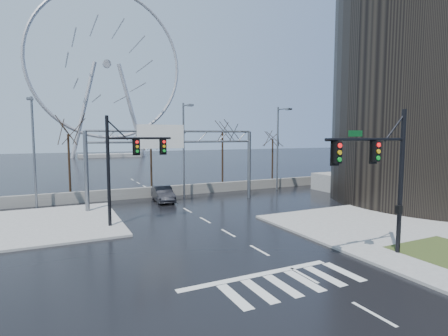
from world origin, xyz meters
TOP-DOWN VIEW (x-y plane):
  - ground at (0.00, 0.00)m, footprint 260.00×260.00m
  - sidewalk_right_ext at (10.00, 2.00)m, footprint 12.00×10.00m
  - sidewalk_far at (-11.00, 12.00)m, footprint 10.00×12.00m
  - grass_strip at (9.00, -5.00)m, footprint 5.00×4.00m
  - tower_podium at (29.00, 8.00)m, footprint 22.00×18.00m
  - barrier_wall at (0.00, 20.00)m, footprint 52.00×0.50m
  - signal_mast_near at (5.14, -4.04)m, footprint 5.52×0.41m
  - signal_mast_far at (-5.87, 8.96)m, footprint 4.72×0.41m
  - sign_gantry at (-0.38, 14.96)m, footprint 16.36×0.40m
  - streetlight_left at (-12.00, 18.16)m, footprint 0.50×2.55m
  - streetlight_mid at (2.00, 18.16)m, footprint 0.50×2.55m
  - streetlight_right at (14.00, 18.16)m, footprint 0.50×2.55m
  - tree_left at (-9.00, 23.50)m, footprint 3.75×3.75m
  - tree_center at (0.00, 24.50)m, footprint 3.25×3.25m
  - tree_right at (9.00, 23.50)m, footprint 3.90×3.90m
  - tree_far_right at (17.00, 24.00)m, footprint 3.40×3.40m
  - ferris_wheel at (5.00, 95.00)m, footprint 45.00×6.00m
  - car at (-0.76, 17.00)m, footprint 1.98×4.79m

SIDE VIEW (x-z plane):
  - ground at x=0.00m, z-range 0.00..0.00m
  - sidewalk_right_ext at x=10.00m, z-range 0.00..0.15m
  - sidewalk_far at x=-11.00m, z-range 0.00..0.15m
  - grass_strip at x=9.00m, z-range 0.14..0.17m
  - barrier_wall at x=0.00m, z-range 0.00..1.10m
  - car at x=-0.76m, z-range 0.00..1.54m
  - tower_podium at x=29.00m, z-range 0.00..2.00m
  - signal_mast_far at x=-5.87m, z-range 0.83..8.83m
  - signal_mast_near at x=5.14m, z-range 0.87..8.87m
  - tree_center at x=0.00m, z-range 1.92..8.42m
  - sign_gantry at x=-0.38m, z-range 1.38..8.98m
  - tree_far_right at x=17.00m, z-range 2.01..8.81m
  - streetlight_left at x=-12.00m, z-range 0.89..10.89m
  - streetlight_mid at x=2.00m, z-range 0.89..10.89m
  - streetlight_right at x=14.00m, z-range 0.89..10.89m
  - tree_left at x=-9.00m, z-range 2.23..9.73m
  - tree_right at x=9.00m, z-range 2.32..10.12m
  - ferris_wheel at x=5.00m, z-range 0.68..51.59m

